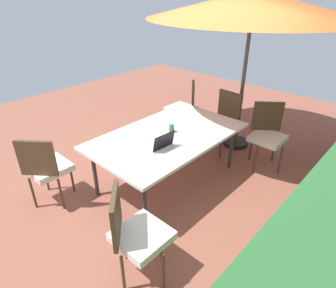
% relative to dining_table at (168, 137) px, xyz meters
% --- Properties ---
extents(ground_plane, '(10.00, 10.00, 0.02)m').
position_rel_dining_table_xyz_m(ground_plane, '(0.00, 0.00, -0.71)').
color(ground_plane, '#935442').
extents(dining_table, '(2.08, 1.24, 0.74)m').
position_rel_dining_table_xyz_m(dining_table, '(0.00, 0.00, 0.00)').
color(dining_table, silver).
rests_on(dining_table, ground_plane).
extents(patio_umbrella, '(3.06, 3.06, 2.44)m').
position_rel_dining_table_xyz_m(patio_umbrella, '(-1.62, 0.15, 1.55)').
color(patio_umbrella, '#4C4C4C').
rests_on(patio_umbrella, ground_plane).
extents(chair_northwest, '(0.58, 0.58, 0.98)m').
position_rel_dining_table_xyz_m(chair_northwest, '(-1.33, 0.80, -0.15)').
color(chair_northwest, silver).
rests_on(chair_northwest, ground_plane).
extents(chair_southeast, '(0.58, 0.58, 0.98)m').
position_rel_dining_table_xyz_m(chair_southeast, '(1.37, -0.76, -0.15)').
color(chair_southeast, silver).
rests_on(chair_southeast, ground_plane).
extents(chair_west, '(0.48, 0.47, 0.98)m').
position_rel_dining_table_xyz_m(chair_west, '(-1.30, 0.04, -0.15)').
color(chair_west, silver).
rests_on(chair_west, ground_plane).
extents(chair_southwest, '(0.58, 0.58, 0.98)m').
position_rel_dining_table_xyz_m(chair_southwest, '(-1.32, -0.81, -0.15)').
color(chair_southwest, silver).
rests_on(chair_southwest, ground_plane).
extents(chair_northeast, '(0.59, 0.59, 0.98)m').
position_rel_dining_table_xyz_m(chair_northeast, '(1.34, 0.83, -0.15)').
color(chair_northeast, silver).
rests_on(chair_northeast, ground_plane).
extents(laptop, '(0.34, 0.27, 0.21)m').
position_rel_dining_table_xyz_m(laptop, '(0.33, 0.17, 0.09)').
color(laptop, '#B7B7BC').
rests_on(laptop, dining_table).
extents(cup, '(0.07, 0.07, 0.11)m').
position_rel_dining_table_xyz_m(cup, '(-0.08, -0.01, 0.10)').
color(cup, '#286B33').
rests_on(cup, dining_table).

